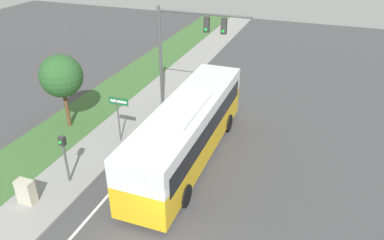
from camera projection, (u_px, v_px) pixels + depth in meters
sidewalk at (21, 220)px, 15.96m from camera, size 2.80×80.00×0.12m
lane_divider_near at (72, 237)px, 15.19m from camera, size 0.14×30.00×0.01m
bus at (188, 127)px, 19.31m from camera, size 2.68×11.57×3.50m
signal_gantry at (185, 41)px, 22.88m from camera, size 5.86×0.41×6.79m
pedestrian_signal at (64, 152)px, 17.48m from camera, size 0.28×0.34×2.61m
street_sign at (119, 112)px, 20.72m from camera, size 1.18×0.08×2.87m
utility_cabinet at (26, 192)px, 16.62m from camera, size 0.79×0.46×1.17m
roadside_tree at (61, 76)px, 21.67m from camera, size 2.50×2.50×4.52m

